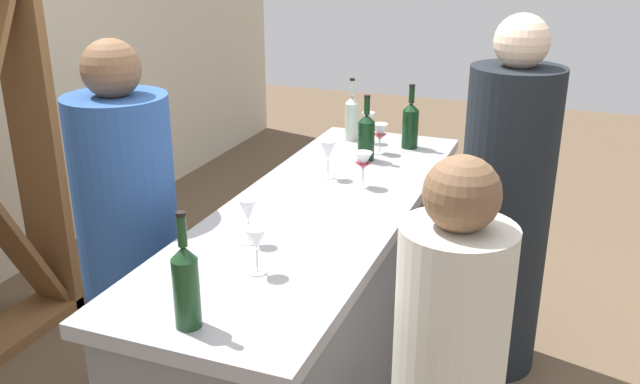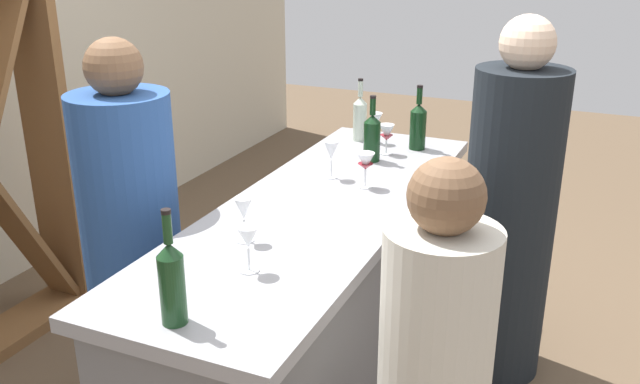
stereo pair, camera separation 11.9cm
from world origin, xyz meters
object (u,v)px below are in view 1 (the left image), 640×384
at_px(person_right_guest, 131,253).
at_px(wine_bottle_second_left_dark_green, 366,136).
at_px(wine_bottle_center_dark_green, 410,124).
at_px(wine_glass_far_right, 248,212).
at_px(wine_glass_near_right, 256,240).
at_px(wine_glass_near_center, 380,133).
at_px(wine_bottle_second_right_clear_pale, 352,117).
at_px(wine_glass_far_left, 328,151).
at_px(wine_bottle_leftmost_olive_green, 186,284).
at_px(person_left_guest, 504,216).
at_px(wine_glass_near_left, 363,162).
at_px(wine_glass_far_center, 368,121).

bearing_deg(person_right_guest, wine_bottle_second_left_dark_green, 57.43).
height_order(wine_bottle_center_dark_green, wine_glass_far_right, wine_bottle_center_dark_green).
bearing_deg(wine_glass_near_right, wine_glass_near_center, -0.12).
distance_m(wine_bottle_second_right_clear_pale, wine_glass_far_left, 0.60).
distance_m(wine_bottle_leftmost_olive_green, person_right_guest, 1.03).
distance_m(wine_bottle_second_right_clear_pale, person_left_guest, 0.95).
bearing_deg(person_left_guest, person_right_guest, 34.76).
bearing_deg(wine_glass_far_left, person_left_guest, -70.85).
distance_m(wine_glass_near_left, wine_glass_far_left, 0.19).
height_order(wine_glass_near_left, wine_glass_near_right, wine_glass_near_right).
height_order(wine_bottle_second_left_dark_green, wine_glass_near_center, wine_bottle_second_left_dark_green).
relative_size(wine_bottle_second_left_dark_green, wine_glass_far_left, 1.87).
bearing_deg(wine_bottle_second_left_dark_green, wine_bottle_leftmost_olive_green, 179.72).
relative_size(wine_bottle_leftmost_olive_green, person_left_guest, 0.21).
bearing_deg(wine_bottle_second_right_clear_pale, person_left_guest, -111.88).
relative_size(wine_bottle_center_dark_green, person_right_guest, 0.20).
bearing_deg(wine_glass_near_right, wine_glass_far_left, 6.57).
distance_m(wine_bottle_second_left_dark_green, wine_glass_far_center, 0.30).
relative_size(wine_bottle_center_dark_green, wine_glass_far_right, 1.99).
bearing_deg(wine_bottle_center_dark_green, wine_glass_far_left, 158.48).
bearing_deg(wine_glass_far_right, wine_glass_near_right, -146.88).
xyz_separation_m(wine_bottle_second_left_dark_green, wine_glass_far_right, (-1.04, 0.10, -0.00)).
relative_size(wine_glass_near_right, wine_glass_far_center, 0.98).
distance_m(wine_bottle_leftmost_olive_green, wine_bottle_second_right_clear_pale, 1.89).
distance_m(wine_glass_near_right, wine_glass_far_left, 0.94).
distance_m(wine_bottle_second_left_dark_green, wine_glass_far_right, 1.04).
xyz_separation_m(wine_bottle_second_right_clear_pale, wine_glass_near_center, (-0.17, -0.20, -0.02)).
distance_m(wine_bottle_center_dark_green, person_right_guest, 1.50).
height_order(wine_glass_near_right, wine_glass_far_right, wine_glass_far_right).
height_order(wine_bottle_leftmost_olive_green, wine_glass_near_center, wine_bottle_leftmost_olive_green).
distance_m(wine_bottle_second_right_clear_pale, person_right_guest, 1.36).
xyz_separation_m(wine_glass_far_center, person_right_guest, (-1.20, 0.63, -0.32)).
relative_size(wine_bottle_center_dark_green, wine_glass_near_center, 2.18).
bearing_deg(person_right_guest, wine_glass_far_right, -6.35).
bearing_deg(wine_glass_far_center, wine_glass_near_right, -175.92).
relative_size(wine_glass_near_left, wine_glass_far_right, 0.94).
xyz_separation_m(wine_bottle_second_left_dark_green, wine_glass_near_right, (-1.23, -0.03, -0.01)).
bearing_deg(wine_bottle_center_dark_green, person_left_guest, -120.84).
relative_size(wine_glass_near_right, wine_glass_far_right, 0.96).
relative_size(wine_bottle_leftmost_olive_green, wine_bottle_second_right_clear_pale, 1.05).
relative_size(wine_glass_far_right, person_right_guest, 0.10).
bearing_deg(person_right_guest, person_left_guest, 37.57).
distance_m(wine_bottle_second_left_dark_green, wine_glass_near_left, 0.37).
relative_size(wine_glass_near_left, wine_glass_far_center, 0.97).
height_order(wine_bottle_leftmost_olive_green, person_left_guest, person_left_guest).
bearing_deg(wine_bottle_leftmost_olive_green, wine_glass_near_left, -4.97).
bearing_deg(person_left_guest, wine_glass_near_right, 64.15).
xyz_separation_m(wine_glass_near_right, wine_glass_far_left, (0.93, 0.11, 0.01)).
bearing_deg(wine_glass_near_right, wine_bottle_center_dark_green, -4.50).
distance_m(wine_bottle_leftmost_olive_green, wine_glass_near_left, 1.24).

